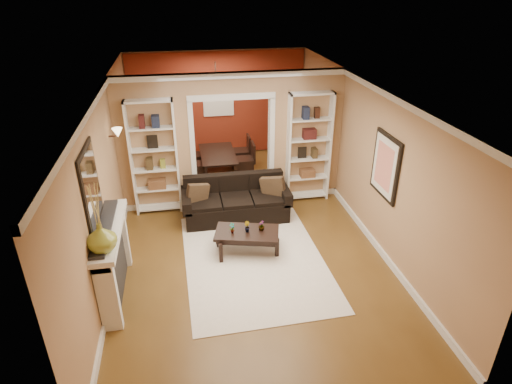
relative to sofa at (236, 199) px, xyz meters
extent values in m
plane|color=brown|center=(0.05, -0.45, -0.41)|extent=(8.00, 8.00, 0.00)
plane|color=white|center=(0.05, -0.45, 2.29)|extent=(8.00, 8.00, 0.00)
plane|color=tan|center=(0.05, 3.55, 0.94)|extent=(8.00, 0.00, 8.00)
plane|color=tan|center=(0.05, -4.45, 0.94)|extent=(8.00, 0.00, 8.00)
plane|color=tan|center=(-2.20, -0.45, 0.94)|extent=(0.00, 8.00, 8.00)
plane|color=tan|center=(2.30, -0.45, 0.94)|extent=(0.00, 8.00, 8.00)
cube|color=tan|center=(0.05, 0.75, 0.94)|extent=(4.50, 0.15, 2.70)
cube|color=maroon|center=(0.05, 3.52, 0.91)|extent=(4.44, 0.04, 2.64)
cube|color=#8CA5CC|center=(0.05, 3.48, 1.14)|extent=(0.78, 0.03, 0.98)
cube|color=white|center=(0.10, -1.46, -0.40)|extent=(2.37, 3.26, 0.01)
cube|color=black|center=(0.00, 0.00, 0.00)|extent=(2.08, 0.90, 0.81)
cube|color=#4F3821|center=(-0.74, -0.02, 0.20)|extent=(0.43, 0.26, 0.42)
cube|color=#4F3821|center=(0.74, -0.02, 0.22)|extent=(0.47, 0.35, 0.46)
cube|color=black|center=(0.02, -1.21, -0.20)|extent=(1.19, 0.83, 0.41)
imported|color=#336626|center=(-0.23, -1.21, 0.10)|extent=(0.12, 0.11, 0.19)
imported|color=#336626|center=(0.02, -1.21, 0.09)|extent=(0.12, 0.13, 0.19)
imported|color=#336626|center=(0.27, -1.21, 0.09)|extent=(0.10, 0.10, 0.18)
cube|color=white|center=(-1.50, 0.58, 0.74)|extent=(0.90, 0.30, 2.30)
cube|color=white|center=(1.60, 0.58, 0.74)|extent=(0.90, 0.30, 2.30)
cube|color=white|center=(-2.04, -1.95, 0.17)|extent=(0.32, 1.70, 1.16)
imported|color=olive|center=(-2.04, -2.52, 0.95)|extent=(0.45, 0.45, 0.40)
cube|color=silver|center=(-2.18, -1.95, 1.39)|extent=(0.03, 0.95, 1.10)
cube|color=#FFE0A5|center=(-2.10, 0.10, 1.42)|extent=(0.18, 0.18, 0.22)
cube|color=black|center=(2.26, -1.45, 1.14)|extent=(0.04, 0.85, 1.05)
imported|color=black|center=(-0.10, 2.22, -0.15)|extent=(1.47, 0.82, 0.52)
cube|color=black|center=(-0.65, 1.92, -0.02)|extent=(0.40, 0.40, 0.78)
cube|color=black|center=(0.45, 1.92, 0.02)|extent=(0.52, 0.52, 0.85)
cube|color=black|center=(-0.65, 2.52, -0.02)|extent=(0.41, 0.41, 0.77)
cube|color=black|center=(0.45, 2.52, 0.01)|extent=(0.41, 0.41, 0.83)
cube|color=#3D251C|center=(0.05, 2.25, 1.61)|extent=(0.50, 0.50, 0.30)
camera|label=1|loc=(-0.93, -7.34, 3.88)|focal=30.00mm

